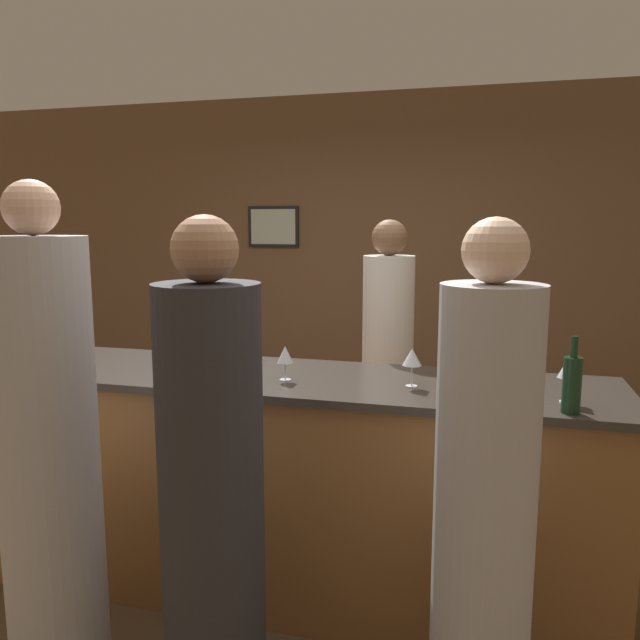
# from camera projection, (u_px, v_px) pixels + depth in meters

# --- Properties ---
(ground_plane) EXTENTS (14.00, 14.00, 0.00)m
(ground_plane) POSITION_uv_depth(u_px,v_px,m) (286.00, 589.00, 3.06)
(ground_plane) COLOR #4C3823
(back_wall) EXTENTS (8.00, 0.08, 2.80)m
(back_wall) POSITION_uv_depth(u_px,v_px,m) (374.00, 270.00, 5.09)
(back_wall) COLOR brown
(back_wall) RESTS_ON ground_plane
(bar_counter) EXTENTS (3.02, 0.72, 1.08)m
(bar_counter) POSITION_uv_depth(u_px,v_px,m) (285.00, 484.00, 2.98)
(bar_counter) COLOR brown
(bar_counter) RESTS_ON ground_plane
(bartender) EXTENTS (0.29, 0.29, 1.80)m
(bartender) POSITION_uv_depth(u_px,v_px,m) (387.00, 386.00, 3.58)
(bartender) COLOR silver
(bartender) RESTS_ON ground_plane
(guest_0) EXTENTS (0.36, 0.36, 1.80)m
(guest_0) POSITION_uv_depth(u_px,v_px,m) (212.00, 501.00, 2.13)
(guest_0) COLOR #2D2D33
(guest_0) RESTS_ON ground_plane
(guest_1) EXTENTS (0.32, 0.32, 1.80)m
(guest_1) POSITION_uv_depth(u_px,v_px,m) (484.00, 521.00, 1.98)
(guest_1) COLOR #B2B2B7
(guest_1) RESTS_ON ground_plane
(guest_2) EXTENTS (0.36, 0.36, 1.93)m
(guest_2) POSITION_uv_depth(u_px,v_px,m) (49.00, 464.00, 2.31)
(guest_2) COLOR #B2B2B7
(guest_2) RESTS_ON ground_plane
(wine_bottle_0) EXTENTS (0.07, 0.07, 0.29)m
(wine_bottle_0) POSITION_uv_depth(u_px,v_px,m) (572.00, 383.00, 2.30)
(wine_bottle_0) COLOR black
(wine_bottle_0) RESTS_ON bar_counter
(wine_glass_0) EXTENTS (0.08, 0.08, 0.17)m
(wine_glass_0) POSITION_uv_depth(u_px,v_px,m) (412.00, 358.00, 2.67)
(wine_glass_0) COLOR silver
(wine_glass_0) RESTS_ON bar_counter
(wine_glass_1) EXTENTS (0.08, 0.08, 0.18)m
(wine_glass_1) POSITION_uv_depth(u_px,v_px,m) (568.00, 369.00, 2.43)
(wine_glass_1) COLOR silver
(wine_glass_1) RESTS_ON bar_counter
(wine_glass_2) EXTENTS (0.07, 0.07, 0.16)m
(wine_glass_2) POSITION_uv_depth(u_px,v_px,m) (285.00, 355.00, 2.78)
(wine_glass_2) COLOR silver
(wine_glass_2) RESTS_ON bar_counter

